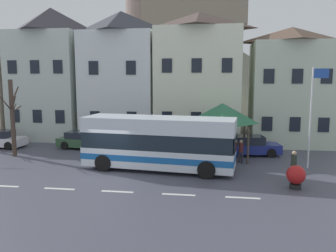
{
  "coord_description": "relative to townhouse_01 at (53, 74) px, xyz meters",
  "views": [
    {
      "loc": [
        6.27,
        -18.04,
        5.52
      ],
      "look_at": [
        2.93,
        4.94,
        2.24
      ],
      "focal_mm": 36.8,
      "sensor_mm": 36.0,
      "label": 1
    }
  ],
  "objects": [
    {
      "name": "ground_plane",
      "position": [
        8.83,
        -12.18,
        -5.9
      ],
      "size": [
        40.0,
        60.0,
        0.07
      ],
      "color": "#484956"
    },
    {
      "name": "townhouse_01",
      "position": [
        0.0,
        0.0,
        0.0
      ],
      "size": [
        6.08,
        6.43,
        11.74
      ],
      "color": "silver",
      "rests_on": "ground_plane"
    },
    {
      "name": "townhouse_02",
      "position": [
        6.64,
        -0.39,
        -0.27
      ],
      "size": [
        6.22,
        5.65,
        11.2
      ],
      "color": "silver",
      "rests_on": "ground_plane"
    },
    {
      "name": "townhouse_03",
      "position": [
        13.42,
        -0.28,
        -0.38
      ],
      "size": [
        6.96,
        5.87,
        10.97
      ],
      "color": "silver",
      "rests_on": "ground_plane"
    },
    {
      "name": "townhouse_04",
      "position": [
        20.94,
        -0.61,
        -1.1
      ],
      "size": [
        6.2,
        5.22,
        9.54
      ],
      "color": "beige",
      "rests_on": "ground_plane"
    },
    {
      "name": "hilltop_castle",
      "position": [
        11.74,
        21.36,
        1.35
      ],
      "size": [
        42.96,
        42.96,
        21.58
      ],
      "color": "slate",
      "rests_on": "ground_plane"
    },
    {
      "name": "transit_bus",
      "position": [
        11.64,
        -10.24,
        -4.27
      ],
      "size": [
        9.3,
        3.52,
        3.18
      ],
      "rotation": [
        0.0,
        0.0,
        -0.11
      ],
      "color": "silver",
      "rests_on": "ground_plane"
    },
    {
      "name": "bus_shelter",
      "position": [
        15.42,
        -6.48,
        -2.8
      ],
      "size": [
        3.6,
        3.6,
        3.78
      ],
      "color": "#473D33",
      "rests_on": "ground_plane"
    },
    {
      "name": "parked_car_00",
      "position": [
        17.16,
        -5.49,
        -5.19
      ],
      "size": [
        4.78,
        2.36,
        1.39
      ],
      "rotation": [
        0.0,
        0.0,
        0.15
      ],
      "color": "navy",
      "rests_on": "ground_plane"
    },
    {
      "name": "parked_car_02",
      "position": [
        5.02,
        -4.95,
        -5.22
      ],
      "size": [
        4.78,
        2.33,
        1.31
      ],
      "rotation": [
        0.0,
        0.0,
        -0.13
      ],
      "color": "#315334",
      "rests_on": "ground_plane"
    },
    {
      "name": "pedestrian_00",
      "position": [
        16.64,
        -7.94,
        -5.01
      ],
      "size": [
        0.31,
        0.29,
        1.52
      ],
      "color": "#2D2D38",
      "rests_on": "ground_plane"
    },
    {
      "name": "pedestrian_01",
      "position": [
        19.2,
        -11.47,
        -4.97
      ],
      "size": [
        0.32,
        0.32,
        1.64
      ],
      "color": "black",
      "rests_on": "ground_plane"
    },
    {
      "name": "public_bench",
      "position": [
        14.31,
        -4.48,
        -5.4
      ],
      "size": [
        1.65,
        0.48,
        0.87
      ],
      "color": "#473828",
      "rests_on": "ground_plane"
    },
    {
      "name": "flagpole",
      "position": [
        20.73,
        -8.62,
        -2.28
      ],
      "size": [
        0.95,
        0.1,
        6.11
      ],
      "color": "silver",
      "rests_on": "ground_plane"
    },
    {
      "name": "harbour_buoy",
      "position": [
        19.02,
        -12.87,
        -5.2
      ],
      "size": [
        0.94,
        0.94,
        1.19
      ],
      "color": "black",
      "rests_on": "ground_plane"
    },
    {
      "name": "bare_tree_00",
      "position": [
        0.91,
        -8.16,
        -3.08
      ],
      "size": [
        1.14,
        1.66,
        5.38
      ],
      "color": "#47382D",
      "rests_on": "ground_plane"
    }
  ]
}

